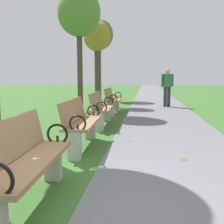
# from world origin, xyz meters

# --- Properties ---
(ground_plane) EXTENTS (80.00, 80.00, 0.00)m
(ground_plane) POSITION_xyz_m (0.00, 0.00, 0.00)
(ground_plane) COLOR #386628
(paved_walkway) EXTENTS (2.39, 44.00, 0.02)m
(paved_walkway) POSITION_xyz_m (1.19, 18.00, 0.01)
(paved_walkway) COLOR slate
(paved_walkway) RESTS_ON ground
(park_bench_1) EXTENTS (0.54, 1.62, 0.90)m
(park_bench_1) POSITION_xyz_m (-0.50, 0.10, 0.49)
(park_bench_1) COLOR #93704C
(park_bench_1) RESTS_ON ground
(park_bench_2) EXTENTS (0.52, 1.61, 0.90)m
(park_bench_2) POSITION_xyz_m (-0.50, 2.41, 0.49)
(park_bench_2) COLOR #93704C
(park_bench_2) RESTS_ON ground
(park_bench_3) EXTENTS (0.51, 1.61, 0.90)m
(park_bench_3) POSITION_xyz_m (-0.50, 4.68, 0.49)
(park_bench_3) COLOR #93704C
(park_bench_3) RESTS_ON ground
(park_bench_4) EXTENTS (0.48, 1.60, 0.90)m
(park_bench_4) POSITION_xyz_m (-0.50, 7.18, 0.49)
(park_bench_4) COLOR #93704C
(park_bench_4) RESTS_ON ground
(tree_3) EXTENTS (1.50, 1.50, 4.34)m
(tree_3) POSITION_xyz_m (-1.69, 7.24, 3.46)
(tree_3) COLOR #4C3D2D
(tree_3) RESTS_ON ground
(tree_4) EXTENTS (1.17, 1.17, 3.69)m
(tree_4) POSITION_xyz_m (-1.49, 9.61, 2.92)
(tree_4) COLOR #4C3D2D
(tree_4) RESTS_ON ground
(tree_5) EXTENTS (1.49, 1.49, 4.40)m
(tree_5) POSITION_xyz_m (-1.90, 12.63, 3.54)
(tree_5) COLOR #4C3D2D
(tree_5) RESTS_ON ground
(pedestrian_walking) EXTENTS (0.52, 0.28, 1.62)m
(pedestrian_walking) POSITION_xyz_m (1.57, 9.46, 0.93)
(pedestrian_walking) COLOR #2D2D38
(pedestrian_walking) RESTS_ON paved_walkway
(scattered_leaves) EXTENTS (4.59, 10.65, 0.02)m
(scattered_leaves) POSITION_xyz_m (-0.15, 3.85, 0.01)
(scattered_leaves) COLOR brown
(scattered_leaves) RESTS_ON ground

